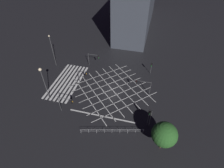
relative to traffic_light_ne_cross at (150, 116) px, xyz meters
name	(u,v)px	position (x,y,z in m)	size (l,w,h in m)	color
ground_plane	(112,89)	(-8.08, -8.87, -3.08)	(200.00, 200.00, 0.00)	black
road_markings	(86,86)	(-7.70, -15.11, -3.08)	(19.84, 23.92, 0.01)	silver
traffic_light_ne_cross	(150,116)	(0.00, 0.00, 0.00)	(0.36, 0.39, 4.32)	#424244
traffic_light_median_south	(83,74)	(-8.62, -15.80, -0.51)	(0.36, 2.09, 3.52)	#424244
traffic_light_nw_main	(151,66)	(-16.09, -1.03, -0.77)	(0.39, 0.36, 3.23)	#424244
traffic_light_ne_main	(149,115)	(-0.32, -0.26, -0.08)	(0.39, 0.36, 4.21)	#424244
traffic_light_median_north	(142,84)	(-8.38, -2.31, -0.38)	(0.36, 3.19, 3.63)	#424244
traffic_light_se_cross	(66,102)	(0.39, -15.55, -0.17)	(0.36, 3.08, 3.92)	#424244
traffic_light_sw_cross	(94,57)	(-15.97, -15.63, -0.51)	(0.36, 2.95, 3.47)	#424244
street_lamp_east	(52,47)	(-13.69, -25.73, 2.33)	(0.42, 0.42, 8.52)	#424244
street_lamp_west	(42,76)	(-1.99, -21.09, 3.09)	(0.62, 0.62, 8.00)	#424244
street_tree_near	(164,134)	(3.67, 2.31, 0.80)	(3.94, 3.94, 5.86)	#473323
pedestrian_railing	(112,131)	(2.90, -6.06, -2.41)	(2.77, 10.70, 1.05)	#B7B7BC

